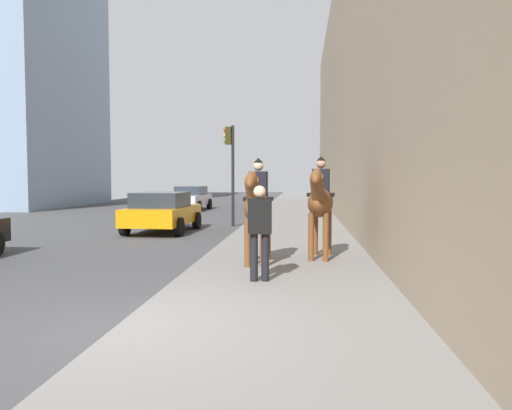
{
  "coord_description": "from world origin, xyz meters",
  "views": [
    {
      "loc": [
        -5.89,
        -2.29,
        1.96
      ],
      "look_at": [
        4.0,
        -1.36,
        1.4
      ],
      "focal_mm": 34.21,
      "sensor_mm": 36.0,
      "label": 1
    }
  ],
  "objects_px": {
    "mounted_horse_far": "(320,201)",
    "car_near_lane": "(190,198)",
    "pedestrian_greeting": "(260,226)",
    "car_far_lane": "(162,211)",
    "mounted_horse_near": "(258,206)",
    "traffic_light_near_curb": "(231,159)"
  },
  "relations": [
    {
      "from": "car_near_lane",
      "to": "traffic_light_near_curb",
      "type": "relative_size",
      "value": 1.07
    },
    {
      "from": "car_near_lane",
      "to": "car_far_lane",
      "type": "distance_m",
      "value": 11.85
    },
    {
      "from": "mounted_horse_near",
      "to": "mounted_horse_far",
      "type": "relative_size",
      "value": 0.97
    },
    {
      "from": "mounted_horse_near",
      "to": "mounted_horse_far",
      "type": "height_order",
      "value": "mounted_horse_far"
    },
    {
      "from": "car_far_lane",
      "to": "pedestrian_greeting",
      "type": "bearing_deg",
      "value": -152.01
    },
    {
      "from": "car_near_lane",
      "to": "car_far_lane",
      "type": "height_order",
      "value": "same"
    },
    {
      "from": "mounted_horse_far",
      "to": "car_near_lane",
      "type": "relative_size",
      "value": 0.54
    },
    {
      "from": "mounted_horse_far",
      "to": "car_near_lane",
      "type": "bearing_deg",
      "value": -150.67
    },
    {
      "from": "car_far_lane",
      "to": "traffic_light_near_curb",
      "type": "height_order",
      "value": "traffic_light_near_curb"
    },
    {
      "from": "pedestrian_greeting",
      "to": "car_far_lane",
      "type": "relative_size",
      "value": 0.42
    },
    {
      "from": "mounted_horse_near",
      "to": "pedestrian_greeting",
      "type": "bearing_deg",
      "value": 8.86
    },
    {
      "from": "pedestrian_greeting",
      "to": "traffic_light_near_curb",
      "type": "xyz_separation_m",
      "value": [
        10.86,
        2.1,
        1.6
      ]
    },
    {
      "from": "mounted_horse_near",
      "to": "traffic_light_near_curb",
      "type": "height_order",
      "value": "traffic_light_near_curb"
    },
    {
      "from": "car_far_lane",
      "to": "mounted_horse_near",
      "type": "bearing_deg",
      "value": -147.68
    },
    {
      "from": "mounted_horse_near",
      "to": "mounted_horse_far",
      "type": "distance_m",
      "value": 1.58
    },
    {
      "from": "mounted_horse_far",
      "to": "traffic_light_near_curb",
      "type": "relative_size",
      "value": 0.58
    },
    {
      "from": "car_far_lane",
      "to": "traffic_light_near_curb",
      "type": "distance_m",
      "value": 3.74
    },
    {
      "from": "car_far_lane",
      "to": "traffic_light_near_curb",
      "type": "xyz_separation_m",
      "value": [
        2.37,
        -2.13,
        1.94
      ]
    },
    {
      "from": "pedestrian_greeting",
      "to": "car_far_lane",
      "type": "xyz_separation_m",
      "value": [
        8.48,
        4.23,
        -0.34
      ]
    },
    {
      "from": "car_near_lane",
      "to": "traffic_light_near_curb",
      "type": "bearing_deg",
      "value": 24.33
    },
    {
      "from": "car_near_lane",
      "to": "traffic_light_near_curb",
      "type": "xyz_separation_m",
      "value": [
        -9.35,
        -3.82,
        1.95
      ]
    },
    {
      "from": "pedestrian_greeting",
      "to": "traffic_light_near_curb",
      "type": "bearing_deg",
      "value": 0.21
    }
  ]
}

